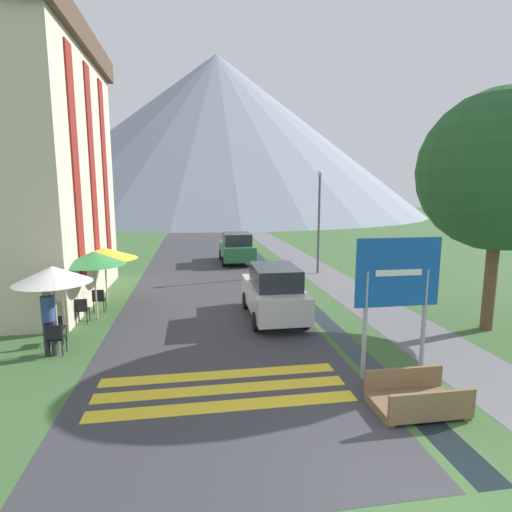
% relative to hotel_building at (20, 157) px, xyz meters
% --- Properties ---
extents(ground_plane, '(160.00, 160.00, 0.00)m').
position_rel_hotel_building_xyz_m(ground_plane, '(9.39, 8.00, -5.55)').
color(ground_plane, '#3D6033').
extents(road, '(6.40, 60.00, 0.01)m').
position_rel_hotel_building_xyz_m(road, '(6.89, 18.00, -5.55)').
color(road, '#38383D').
rests_on(road, ground_plane).
extents(footpath, '(2.20, 60.00, 0.01)m').
position_rel_hotel_building_xyz_m(footpath, '(12.99, 18.00, -5.55)').
color(footpath, slate).
rests_on(footpath, ground_plane).
extents(drainage_channel, '(0.60, 60.00, 0.00)m').
position_rel_hotel_building_xyz_m(drainage_channel, '(10.59, 18.00, -5.55)').
color(drainage_channel, black).
rests_on(drainage_channel, ground_plane).
extents(crosswalk_marking, '(5.44, 1.84, 0.01)m').
position_rel_hotel_building_xyz_m(crosswalk_marking, '(6.89, -8.41, -5.55)').
color(crosswalk_marking, yellow).
rests_on(crosswalk_marking, ground_plane).
extents(mountain_distant, '(78.31, 78.31, 30.31)m').
position_rel_hotel_building_xyz_m(mountain_distant, '(11.49, 64.67, 9.60)').
color(mountain_distant, gray).
rests_on(mountain_distant, ground_plane).
extents(hotel_building, '(5.57, 8.74, 10.24)m').
position_rel_hotel_building_xyz_m(hotel_building, '(0.00, 0.00, 0.00)').
color(hotel_building, beige).
rests_on(hotel_building, ground_plane).
extents(road_sign, '(1.99, 0.11, 3.25)m').
position_rel_hotel_building_xyz_m(road_sign, '(10.85, -8.39, -3.37)').
color(road_sign, '#9E9EA3').
rests_on(road_sign, ground_plane).
extents(footbridge, '(1.70, 1.10, 0.65)m').
position_rel_hotel_building_xyz_m(footbridge, '(10.59, -9.84, -5.33)').
color(footbridge, brown).
rests_on(footbridge, ground_plane).
extents(parked_car_near, '(1.77, 3.99, 1.82)m').
position_rel_hotel_building_xyz_m(parked_car_near, '(8.99, -3.67, -4.65)').
color(parked_car_near, silver).
rests_on(parked_car_near, ground_plane).
extents(parked_car_far, '(1.95, 4.02, 1.82)m').
position_rel_hotel_building_xyz_m(parked_car_far, '(8.93, 7.31, -4.64)').
color(parked_car_far, '#28663D').
rests_on(parked_car_far, ground_plane).
extents(cafe_chair_near_left, '(0.40, 0.40, 0.85)m').
position_rel_hotel_building_xyz_m(cafe_chair_near_left, '(2.49, -5.06, -5.04)').
color(cafe_chair_near_left, black).
rests_on(cafe_chair_near_left, ground_plane).
extents(cafe_chair_nearest, '(0.40, 0.40, 0.85)m').
position_rel_hotel_building_xyz_m(cafe_chair_nearest, '(2.73, -5.89, -5.04)').
color(cafe_chair_nearest, black).
rests_on(cafe_chair_nearest, ground_plane).
extents(cafe_chair_middle, '(0.40, 0.40, 0.85)m').
position_rel_hotel_building_xyz_m(cafe_chair_middle, '(2.71, -3.30, -5.04)').
color(cafe_chair_middle, black).
rests_on(cafe_chair_middle, ground_plane).
extents(cafe_chair_far_right, '(0.40, 0.40, 0.85)m').
position_rel_hotel_building_xyz_m(cafe_chair_far_right, '(2.98, -2.10, -5.04)').
color(cafe_chair_far_right, black).
rests_on(cafe_chair_far_right, ground_plane).
extents(cafe_umbrella_front_white, '(1.95, 1.95, 2.35)m').
position_rel_hotel_building_xyz_m(cafe_umbrella_front_white, '(2.71, -5.68, -3.43)').
color(cafe_umbrella_front_white, '#B7B2A8').
rests_on(cafe_umbrella_front_white, ground_plane).
extents(cafe_umbrella_middle_green, '(2.04, 2.04, 2.33)m').
position_rel_hotel_building_xyz_m(cafe_umbrella_middle_green, '(3.09, -2.91, -3.46)').
color(cafe_umbrella_middle_green, '#B7B2A8').
rests_on(cafe_umbrella_middle_green, ground_plane).
extents(cafe_umbrella_rear_yellow, '(2.47, 2.47, 2.14)m').
position_rel_hotel_building_xyz_m(cafe_umbrella_rear_yellow, '(2.97, -0.70, -3.63)').
color(cafe_umbrella_rear_yellow, '#B7B2A8').
rests_on(cafe_umbrella_rear_yellow, ground_plane).
extents(person_standing_terrace, '(0.32, 0.32, 1.82)m').
position_rel_hotel_building_xyz_m(person_standing_terrace, '(2.59, -5.88, -4.49)').
color(person_standing_terrace, '#282833').
rests_on(person_standing_terrace, ground_plane).
extents(person_seated_far, '(0.32, 0.32, 1.23)m').
position_rel_hotel_building_xyz_m(person_seated_far, '(2.35, -4.02, -4.87)').
color(person_seated_far, '#282833').
rests_on(person_seated_far, ground_plane).
extents(streetlamp, '(0.28, 0.28, 5.36)m').
position_rel_hotel_building_xyz_m(streetlamp, '(12.82, 3.47, -2.39)').
color(streetlamp, '#515156').
rests_on(streetlamp, ground_plane).
extents(tree_by_path, '(4.73, 4.73, 7.23)m').
position_rel_hotel_building_xyz_m(tree_by_path, '(15.35, -5.81, -0.70)').
color(tree_by_path, brown).
rests_on(tree_by_path, ground_plane).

